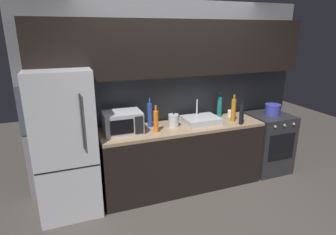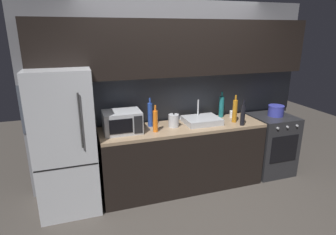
# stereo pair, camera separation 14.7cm
# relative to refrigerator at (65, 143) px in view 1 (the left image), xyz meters

# --- Properties ---
(ground_plane) EXTENTS (10.00, 10.00, 0.00)m
(ground_plane) POSITION_rel_refrigerator_xyz_m (1.48, -0.90, -0.86)
(ground_plane) COLOR #3D3833
(back_wall) EXTENTS (3.94, 0.44, 2.50)m
(back_wall) POSITION_rel_refrigerator_xyz_m (1.48, 0.30, 0.69)
(back_wall) COLOR slate
(back_wall) RESTS_ON ground
(counter_run) EXTENTS (2.20, 0.60, 0.90)m
(counter_run) POSITION_rel_refrigerator_xyz_m (1.48, 0.00, -0.41)
(counter_run) COLOR black
(counter_run) RESTS_ON ground
(refrigerator) EXTENTS (0.68, 0.69, 1.73)m
(refrigerator) POSITION_rel_refrigerator_xyz_m (0.00, 0.00, 0.00)
(refrigerator) COLOR #B7BABF
(refrigerator) RESTS_ON ground
(oven_range) EXTENTS (0.60, 0.62, 0.90)m
(oven_range) POSITION_rel_refrigerator_xyz_m (2.92, -0.00, -0.41)
(oven_range) COLOR #232326
(oven_range) RESTS_ON ground
(microwave) EXTENTS (0.46, 0.35, 0.27)m
(microwave) POSITION_rel_refrigerator_xyz_m (0.68, 0.02, 0.17)
(microwave) COLOR #A8AAAF
(microwave) RESTS_ON counter_run
(sink_basin) EXTENTS (0.48, 0.38, 0.30)m
(sink_basin) POSITION_rel_refrigerator_xyz_m (1.77, 0.03, 0.08)
(sink_basin) COLOR #ADAFB5
(sink_basin) RESTS_ON counter_run
(kettle) EXTENTS (0.17, 0.14, 0.19)m
(kettle) POSITION_rel_refrigerator_xyz_m (1.36, 0.01, 0.12)
(kettle) COLOR #B7BABF
(kettle) RESTS_ON counter_run
(wine_bottle_blue) EXTENTS (0.06, 0.06, 0.38)m
(wine_bottle_blue) POSITION_rel_refrigerator_xyz_m (1.07, 0.13, 0.20)
(wine_bottle_blue) COLOR #234299
(wine_bottle_blue) RESTS_ON counter_run
(wine_bottle_amber) EXTENTS (0.07, 0.07, 0.38)m
(wine_bottle_amber) POSITION_rel_refrigerator_xyz_m (2.22, -0.07, 0.20)
(wine_bottle_amber) COLOR #B27019
(wine_bottle_amber) RESTS_ON counter_run
(wine_bottle_orange) EXTENTS (0.06, 0.06, 0.34)m
(wine_bottle_orange) POSITION_rel_refrigerator_xyz_m (1.07, -0.09, 0.18)
(wine_bottle_orange) COLOR orange
(wine_bottle_orange) RESTS_ON counter_run
(wine_bottle_dark) EXTENTS (0.06, 0.06, 0.35)m
(wine_bottle_dark) POSITION_rel_refrigerator_xyz_m (2.25, -0.22, 0.18)
(wine_bottle_dark) COLOR black
(wine_bottle_dark) RESTS_ON counter_run
(wine_bottle_teal) EXTENTS (0.07, 0.07, 0.37)m
(wine_bottle_teal) POSITION_rel_refrigerator_xyz_m (2.16, 0.21, 0.19)
(wine_bottle_teal) COLOR #19666B
(wine_bottle_teal) RESTS_ON counter_run
(mug_white) EXTENTS (0.08, 0.08, 0.10)m
(mug_white) POSITION_rel_refrigerator_xyz_m (2.31, 0.14, 0.08)
(mug_white) COLOR silver
(mug_white) RESTS_ON counter_run
(cooking_pot) EXTENTS (0.23, 0.23, 0.16)m
(cooking_pot) POSITION_rel_refrigerator_xyz_m (2.96, 0.00, 0.12)
(cooking_pot) COLOR #333899
(cooking_pot) RESTS_ON oven_range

